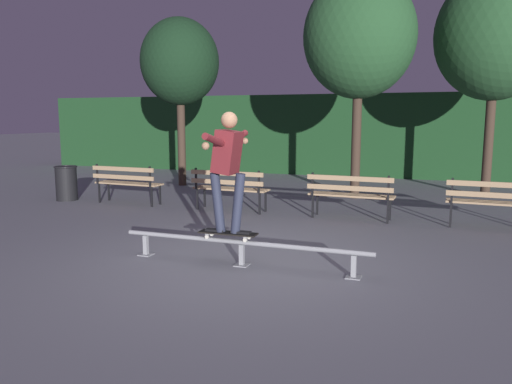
{
  "coord_description": "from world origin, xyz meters",
  "views": [
    {
      "loc": [
        2.32,
        -5.94,
        1.91
      ],
      "look_at": [
        -0.1,
        0.64,
        0.85
      ],
      "focal_mm": 34.64,
      "sensor_mm": 36.0,
      "label": 1
    }
  ],
  "objects": [
    {
      "name": "trash_can",
      "position": [
        -5.74,
        3.21,
        0.41
      ],
      "size": [
        0.52,
        0.52,
        0.8
      ],
      "color": "black",
      "rests_on": "ground"
    },
    {
      "name": "grind_rail",
      "position": [
        0.0,
        -0.16,
        0.26
      ],
      "size": [
        3.41,
        0.18,
        0.34
      ],
      "color": "gray",
      "rests_on": "ground"
    },
    {
      "name": "park_bench_right_center",
      "position": [
        0.83,
        3.23,
        0.54
      ],
      "size": [
        1.62,
        0.48,
        0.88
      ],
      "color": "black",
      "rests_on": "ground"
    },
    {
      "name": "ground_plane",
      "position": [
        0.0,
        0.0,
        0.0
      ],
      "size": [
        90.0,
        90.0,
        0.0
      ],
      "primitive_type": "plane",
      "color": "slate"
    },
    {
      "name": "skateboarder",
      "position": [
        -0.19,
        -0.16,
        1.35
      ],
      "size": [
        0.62,
        1.41,
        1.56
      ],
      "color": "black",
      "rests_on": "skateboard"
    },
    {
      "name": "skateboard",
      "position": [
        -0.19,
        -0.16,
        0.41
      ],
      "size": [
        0.78,
        0.22,
        0.09
      ],
      "color": "black",
      "rests_on": "grind_rail"
    },
    {
      "name": "tree_behind_benches",
      "position": [
        0.5,
        5.88,
        3.74
      ],
      "size": [
        2.57,
        2.57,
        5.17
      ],
      "color": "#3D2D23",
      "rests_on": "ground"
    },
    {
      "name": "park_bench_leftmost",
      "position": [
        -4.1,
        3.23,
        0.54
      ],
      "size": [
        1.62,
        0.48,
        0.88
      ],
      "color": "black",
      "rests_on": "ground"
    },
    {
      "name": "hedge_backdrop",
      "position": [
        0.0,
        10.7,
        1.34
      ],
      "size": [
        24.0,
        1.2,
        2.67
      ],
      "primitive_type": "cube",
      "color": "#193D1E",
      "rests_on": "ground"
    },
    {
      "name": "tree_far_right",
      "position": [
        3.46,
        7.11,
        3.8
      ],
      "size": [
        2.76,
        2.76,
        5.33
      ],
      "color": "#3D2D23",
      "rests_on": "ground"
    },
    {
      "name": "tree_far_left",
      "position": [
        -4.46,
        6.44,
        3.41
      ],
      "size": [
        2.16,
        2.16,
        4.62
      ],
      "color": "#3D2D23",
      "rests_on": "ground"
    },
    {
      "name": "park_bench_left_center",
      "position": [
        -1.64,
        3.23,
        0.54
      ],
      "size": [
        1.62,
        0.48,
        0.88
      ],
      "color": "black",
      "rests_on": "ground"
    },
    {
      "name": "park_bench_rightmost",
      "position": [
        3.3,
        3.23,
        0.54
      ],
      "size": [
        1.62,
        0.48,
        0.88
      ],
      "color": "black",
      "rests_on": "ground"
    }
  ]
}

